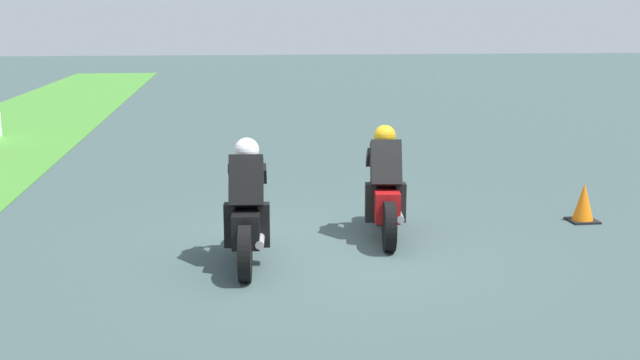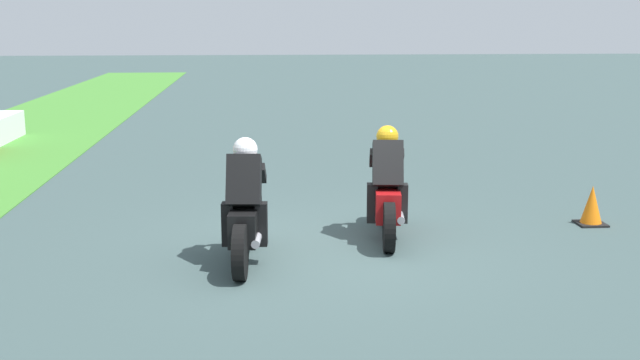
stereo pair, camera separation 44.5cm
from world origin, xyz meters
name	(u,v)px [view 1 (the left image)]	position (x,y,z in m)	size (l,w,h in m)	color
ground_plane	(328,249)	(0.00, 0.00, 0.00)	(120.00, 120.00, 0.00)	#394D4C
rider_lane_a	(385,191)	(0.53, -0.84, 0.62)	(2.04, 0.58, 1.51)	black
rider_lane_b	(247,212)	(-0.41, 1.04, 0.62)	(2.04, 0.56, 1.51)	black
traffic_cone	(583,204)	(0.94, -3.89, 0.27)	(0.40, 0.40, 0.57)	black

